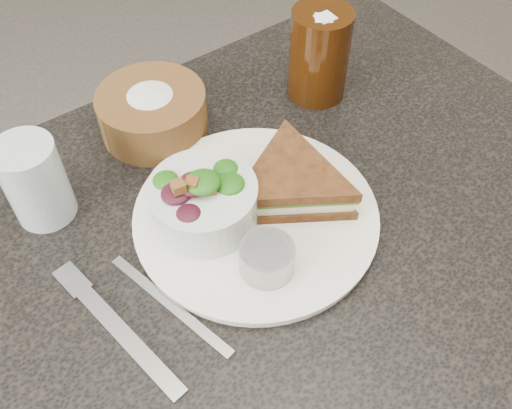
{
  "coord_description": "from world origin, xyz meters",
  "views": [
    {
      "loc": [
        -0.26,
        -0.35,
        1.33
      ],
      "look_at": [
        0.01,
        0.01,
        0.78
      ],
      "focal_mm": 40.0,
      "sensor_mm": 36.0,
      "label": 1
    }
  ],
  "objects_px": {
    "sandwich": "(291,183)",
    "salad_bowl": "(203,197)",
    "cola_glass": "(319,51)",
    "dining_table": "(258,356)",
    "dressing_ramekin": "(267,259)",
    "bread_basket": "(152,106)",
    "dinner_plate": "(256,216)",
    "water_glass": "(35,181)"
  },
  "relations": [
    {
      "from": "salad_bowl",
      "to": "dressing_ramekin",
      "type": "relative_size",
      "value": 2.07
    },
    {
      "from": "dining_table",
      "to": "dressing_ramekin",
      "type": "distance_m",
      "value": 0.41
    },
    {
      "from": "sandwich",
      "to": "cola_glass",
      "type": "xyz_separation_m",
      "value": [
        0.17,
        0.15,
        0.04
      ]
    },
    {
      "from": "sandwich",
      "to": "bread_basket",
      "type": "relative_size",
      "value": 1.19
    },
    {
      "from": "dining_table",
      "to": "bread_basket",
      "type": "height_order",
      "value": "bread_basket"
    },
    {
      "from": "bread_basket",
      "to": "dinner_plate",
      "type": "bearing_deg",
      "value": -84.94
    },
    {
      "from": "salad_bowl",
      "to": "water_glass",
      "type": "bearing_deg",
      "value": 138.08
    },
    {
      "from": "cola_glass",
      "to": "dinner_plate",
      "type": "bearing_deg",
      "value": -146.25
    },
    {
      "from": "dinner_plate",
      "to": "sandwich",
      "type": "height_order",
      "value": "sandwich"
    },
    {
      "from": "dressing_ramekin",
      "to": "bread_basket",
      "type": "height_order",
      "value": "bread_basket"
    },
    {
      "from": "dinner_plate",
      "to": "sandwich",
      "type": "xyz_separation_m",
      "value": [
        0.05,
        -0.0,
        0.03
      ]
    },
    {
      "from": "dining_table",
      "to": "salad_bowl",
      "type": "relative_size",
      "value": 7.45
    },
    {
      "from": "dressing_ramekin",
      "to": "salad_bowl",
      "type": "bearing_deg",
      "value": 99.02
    },
    {
      "from": "dining_table",
      "to": "dressing_ramekin",
      "type": "bearing_deg",
      "value": -118.62
    },
    {
      "from": "salad_bowl",
      "to": "dressing_ramekin",
      "type": "xyz_separation_m",
      "value": [
        0.02,
        -0.11,
        -0.02
      ]
    },
    {
      "from": "sandwich",
      "to": "salad_bowl",
      "type": "bearing_deg",
      "value": -165.55
    },
    {
      "from": "sandwich",
      "to": "bread_basket",
      "type": "distance_m",
      "value": 0.24
    },
    {
      "from": "sandwich",
      "to": "dressing_ramekin",
      "type": "relative_size",
      "value": 2.85
    },
    {
      "from": "dinner_plate",
      "to": "water_glass",
      "type": "height_order",
      "value": "water_glass"
    },
    {
      "from": "bread_basket",
      "to": "dining_table",
      "type": "bearing_deg",
      "value": -86.69
    },
    {
      "from": "dressing_ramekin",
      "to": "sandwich",
      "type": "bearing_deg",
      "value": 37.76
    },
    {
      "from": "dining_table",
      "to": "water_glass",
      "type": "distance_m",
      "value": 0.51
    },
    {
      "from": "dinner_plate",
      "to": "dining_table",
      "type": "bearing_deg",
      "value": -112.69
    },
    {
      "from": "dining_table",
      "to": "cola_glass",
      "type": "xyz_separation_m",
      "value": [
        0.23,
        0.17,
        0.45
      ]
    },
    {
      "from": "dressing_ramekin",
      "to": "water_glass",
      "type": "bearing_deg",
      "value": 124.9
    },
    {
      "from": "salad_bowl",
      "to": "water_glass",
      "type": "distance_m",
      "value": 0.21
    },
    {
      "from": "dining_table",
      "to": "dinner_plate",
      "type": "bearing_deg",
      "value": 67.31
    },
    {
      "from": "sandwich",
      "to": "cola_glass",
      "type": "height_order",
      "value": "cola_glass"
    },
    {
      "from": "dinner_plate",
      "to": "water_glass",
      "type": "xyz_separation_m",
      "value": [
        -0.21,
        0.17,
        0.05
      ]
    },
    {
      "from": "bread_basket",
      "to": "water_glass",
      "type": "relative_size",
      "value": 1.35
    },
    {
      "from": "water_glass",
      "to": "cola_glass",
      "type": "bearing_deg",
      "value": -2.69
    },
    {
      "from": "dining_table",
      "to": "dressing_ramekin",
      "type": "relative_size",
      "value": 15.43
    },
    {
      "from": "sandwich",
      "to": "salad_bowl",
      "type": "distance_m",
      "value": 0.12
    },
    {
      "from": "dinner_plate",
      "to": "sandwich",
      "type": "relative_size",
      "value": 1.67
    },
    {
      "from": "sandwich",
      "to": "cola_glass",
      "type": "bearing_deg",
      "value": 74.36
    },
    {
      "from": "dressing_ramekin",
      "to": "bread_basket",
      "type": "bearing_deg",
      "value": 86.35
    },
    {
      "from": "dining_table",
      "to": "bread_basket",
      "type": "distance_m",
      "value": 0.48
    },
    {
      "from": "sandwich",
      "to": "salad_bowl",
      "type": "xyz_separation_m",
      "value": [
        -0.11,
        0.04,
        0.01
      ]
    },
    {
      "from": "dining_table",
      "to": "bread_basket",
      "type": "xyz_separation_m",
      "value": [
        -0.01,
        0.24,
        0.42
      ]
    },
    {
      "from": "dressing_ramekin",
      "to": "cola_glass",
      "type": "bearing_deg",
      "value": 40.4
    },
    {
      "from": "salad_bowl",
      "to": "cola_glass",
      "type": "xyz_separation_m",
      "value": [
        0.28,
        0.12,
        0.02
      ]
    },
    {
      "from": "water_glass",
      "to": "dinner_plate",
      "type": "bearing_deg",
      "value": -39.2
    }
  ]
}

